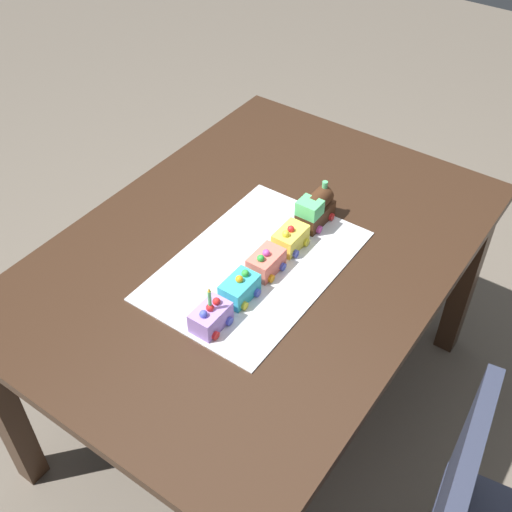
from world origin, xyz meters
name	(u,v)px	position (x,y,z in m)	size (l,w,h in m)	color
ground_plane	(258,401)	(0.00, 0.00, 0.00)	(8.00, 8.00, 0.00)	#6B6054
dining_table	(258,275)	(0.00, 0.00, 0.63)	(1.40, 1.00, 0.74)	#382316
cake_board	(256,265)	(0.06, 0.04, 0.74)	(0.60, 0.40, 0.00)	silver
cake_locomotive	(315,209)	(-0.18, 0.07, 0.79)	(0.14, 0.08, 0.12)	#472816
cake_car_hopper_lemon	(290,238)	(-0.05, 0.07, 0.77)	(0.10, 0.08, 0.07)	#F4E04C
cake_car_tanker_coral	(266,262)	(0.07, 0.07, 0.77)	(0.10, 0.08, 0.07)	#F27260
cake_car_gondola_turquoise	(240,288)	(0.18, 0.07, 0.77)	(0.10, 0.08, 0.07)	#38B7C6
cake_car_flatbed_lavender	(211,317)	(0.30, 0.07, 0.77)	(0.10, 0.08, 0.07)	#AD84E0
birthday_candle	(209,297)	(0.30, 0.07, 0.84)	(0.01, 0.01, 0.06)	#66D872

